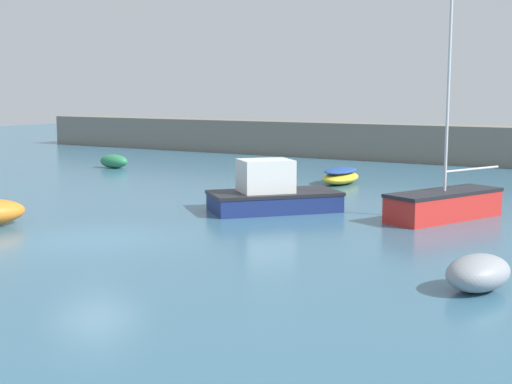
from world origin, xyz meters
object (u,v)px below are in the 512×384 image
at_px(rowboat_with_red_cover, 341,176).
at_px(dinghy_near_pier, 478,273).
at_px(motorboat_grey_hull, 271,193).
at_px(sailboat_tall_mast, 444,204).
at_px(fishing_dinghy_green, 114,161).

height_order(rowboat_with_red_cover, dinghy_near_pier, dinghy_near_pier).
height_order(rowboat_with_red_cover, motorboat_grey_hull, motorboat_grey_hull).
bearing_deg(dinghy_near_pier, motorboat_grey_hull, -112.02).
distance_m(rowboat_with_red_cover, motorboat_grey_hull, 8.57).
distance_m(rowboat_with_red_cover, dinghy_near_pier, 18.34).
xyz_separation_m(rowboat_with_red_cover, dinghy_near_pier, (10.34, -15.15, 0.03)).
height_order(dinghy_near_pier, motorboat_grey_hull, motorboat_grey_hull).
bearing_deg(rowboat_with_red_cover, sailboat_tall_mast, 41.25).
distance_m(dinghy_near_pier, motorboat_grey_hull, 11.34).
bearing_deg(fishing_dinghy_green, dinghy_near_pier, -36.09).
bearing_deg(motorboat_grey_hull, fishing_dinghy_green, 103.47).
bearing_deg(fishing_dinghy_green, rowboat_with_red_cover, -3.12).
xyz_separation_m(fishing_dinghy_green, dinghy_near_pier, (24.33, -14.71, 0.01)).
relative_size(rowboat_with_red_cover, sailboat_tall_mast, 0.39).
bearing_deg(sailboat_tall_mast, fishing_dinghy_green, -84.41).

